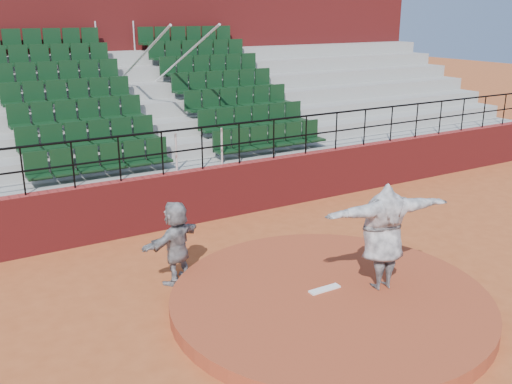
{
  "coord_description": "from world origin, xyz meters",
  "views": [
    {
      "loc": [
        -5.59,
        -6.94,
        4.88
      ],
      "look_at": [
        0.0,
        2.5,
        1.4
      ],
      "focal_mm": 40.0,
      "sensor_mm": 36.0,
      "label": 1
    }
  ],
  "objects": [
    {
      "name": "pitchers_mound",
      "position": [
        0.0,
        0.0,
        0.12
      ],
      "size": [
        5.5,
        5.5,
        0.25
      ],
      "primitive_type": "cylinder",
      "color": "#983D22",
      "rests_on": "ground"
    },
    {
      "name": "pitching_rubber",
      "position": [
        0.0,
        0.15,
        0.27
      ],
      "size": [
        0.6,
        0.15,
        0.03
      ],
      "primitive_type": "cube",
      "color": "white",
      "rests_on": "pitchers_mound"
    },
    {
      "name": "seating_deck",
      "position": [
        0.0,
        8.65,
        1.44
      ],
      "size": [
        24.0,
        5.97,
        4.63
      ],
      "color": "gray",
      "rests_on": "ground"
    },
    {
      "name": "ground",
      "position": [
        0.0,
        0.0,
        0.0
      ],
      "size": [
        90.0,
        90.0,
        0.0
      ],
      "primitive_type": "plane",
      "color": "#AA5026",
      "rests_on": "ground"
    },
    {
      "name": "press_box_facade",
      "position": [
        0.0,
        12.6,
        3.55
      ],
      "size": [
        24.0,
        3.0,
        7.1
      ],
      "primitive_type": "cube",
      "color": "maroon",
      "rests_on": "ground"
    },
    {
      "name": "pitcher",
      "position": [
        0.92,
        -0.23,
        1.2
      ],
      "size": [
        2.42,
        1.05,
        1.91
      ],
      "primitive_type": "imported",
      "rotation": [
        0.0,
        0.0,
        2.96
      ],
      "color": "black",
      "rests_on": "pitchers_mound"
    },
    {
      "name": "wall_railing",
      "position": [
        0.0,
        5.0,
        2.03
      ],
      "size": [
        24.04,
        0.05,
        1.03
      ],
      "color": "black",
      "rests_on": "boundary_wall"
    },
    {
      "name": "boundary_wall",
      "position": [
        0.0,
        5.0,
        0.65
      ],
      "size": [
        24.0,
        0.3,
        1.3
      ],
      "primitive_type": "cube",
      "color": "maroon",
      "rests_on": "ground"
    },
    {
      "name": "fielder",
      "position": [
        -1.87,
        2.26,
        0.79
      ],
      "size": [
        1.52,
        1.09,
        1.59
      ],
      "primitive_type": "imported",
      "rotation": [
        0.0,
        0.0,
        3.62
      ],
      "color": "black",
      "rests_on": "ground"
    }
  ]
}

